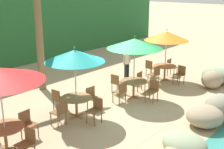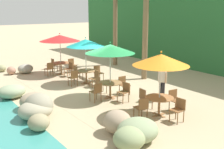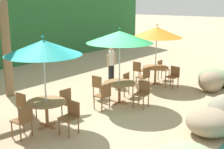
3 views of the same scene
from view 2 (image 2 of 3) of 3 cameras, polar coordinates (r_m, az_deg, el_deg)
ground_plane at (r=14.13m, az=-2.48°, el=-3.48°), size 120.00×120.00×0.00m
terrace_deck at (r=14.13m, az=-2.48°, el=-3.47°), size 18.00×5.20×0.01m
foliage_backdrop at (r=19.94m, az=19.94°, el=9.42°), size 28.00×2.40×6.00m
rock_seawall at (r=11.51m, az=-11.83°, el=-5.84°), size 13.71×3.42×0.91m
umbrella_red at (r=17.73m, az=-10.49°, el=7.24°), size 2.47×2.47×2.58m
dining_table_red at (r=17.98m, az=-10.27°, el=1.98°), size 1.10×1.10×0.74m
chair_red_seaward at (r=17.33m, az=-8.57°, el=1.28°), size 0.46×0.46×0.87m
chair_red_inland at (r=18.49m, az=-8.09°, el=2.05°), size 0.45×0.45×0.87m
chair_red_left at (r=18.73m, az=-11.55°, el=2.06°), size 0.43×0.44×0.87m
chair_red_right at (r=17.52m, az=-12.51°, el=1.24°), size 0.46×0.45×0.87m
umbrella_teal at (r=15.27m, az=-5.35°, el=6.36°), size 2.07×2.07×2.57m
dining_table_teal at (r=15.55m, az=-5.22°, el=0.38°), size 1.10×1.10×0.74m
chair_teal_seaward at (r=14.88m, az=-3.42°, el=-0.58°), size 0.45×0.45×0.87m
chair_teal_inland at (r=16.10m, az=-2.84°, el=0.50°), size 0.44×0.44×0.87m
chair_teal_left at (r=16.24m, az=-7.06°, el=0.52°), size 0.43×0.44×0.87m
chair_teal_right at (r=15.08m, az=-7.78°, el=-0.49°), size 0.44×0.43×0.87m
umbrella_green at (r=12.66m, az=-0.38°, el=5.21°), size 2.24×2.24×2.61m
dining_table_green at (r=13.00m, az=-0.37°, el=-2.14°), size 1.10×1.10×0.74m
chair_green_seaward at (r=12.49m, az=2.54°, el=-3.28°), size 0.47×0.47×0.87m
chair_green_inland at (r=13.59m, az=2.33°, el=-1.91°), size 0.43×0.42×0.87m
chair_green_left at (r=13.71m, az=-2.46°, el=-1.78°), size 0.46×0.47×0.87m
chair_green_right at (r=12.46m, az=-3.13°, el=-3.34°), size 0.46×0.45×0.87m
umbrella_orange at (r=10.65m, az=9.85°, el=2.95°), size 2.12×2.12×2.53m
dining_table_orange at (r=11.04m, az=9.52°, el=-5.16°), size 1.10×1.10×0.74m
chair_orange_seaward at (r=10.63m, az=13.28°, el=-6.64°), size 0.45×0.45×0.87m
chair_orange_inland at (r=11.67m, az=12.48°, el=-4.80°), size 0.47×0.46×0.87m
chair_orange_left at (r=11.66m, az=6.58°, el=-4.58°), size 0.47×0.48×0.87m
chair_orange_right at (r=10.53m, az=6.05°, el=-6.54°), size 0.48×0.48×0.87m
palm_tree_nearest at (r=20.38m, az=0.74°, el=12.77°), size 2.98×3.04×5.66m
palm_tree_second at (r=16.30m, az=6.72°, el=11.81°), size 3.46×3.54×5.53m
waiter_in_white at (r=12.73m, az=10.10°, el=-0.96°), size 0.52×0.37×1.70m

